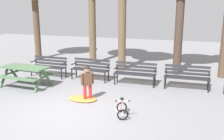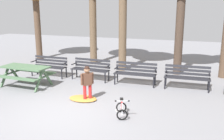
% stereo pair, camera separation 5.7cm
% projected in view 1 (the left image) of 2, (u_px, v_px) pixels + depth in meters
% --- Properties ---
extents(ground, '(36.00, 36.00, 0.00)m').
position_uv_depth(ground, '(65.00, 113.00, 7.03)').
color(ground, gray).
extents(picnic_table, '(1.83, 1.38, 0.79)m').
position_uv_depth(picnic_table, '(25.00, 71.00, 9.34)').
color(picnic_table, '#4C6B4C').
rests_on(picnic_table, ground).
extents(park_bench_far_left, '(1.60, 0.47, 0.85)m').
position_uv_depth(park_bench_far_left, '(49.00, 65.00, 10.76)').
color(park_bench_far_left, '#232328').
rests_on(park_bench_far_left, ground).
extents(park_bench_left, '(1.62, 0.53, 0.85)m').
position_uv_depth(park_bench_left, '(91.00, 68.00, 10.25)').
color(park_bench_left, '#232328').
rests_on(park_bench_left, ground).
extents(park_bench_right, '(1.62, 0.52, 0.85)m').
position_uv_depth(park_bench_right, '(135.00, 72.00, 9.59)').
color(park_bench_right, '#232328').
rests_on(park_bench_right, ground).
extents(park_bench_far_right, '(1.62, 0.54, 0.85)m').
position_uv_depth(park_bench_far_right, '(187.00, 75.00, 9.06)').
color(park_bench_far_right, '#232328').
rests_on(park_bench_far_right, ground).
extents(child_standing, '(0.32, 0.33, 1.13)m').
position_uv_depth(child_standing, '(87.00, 80.00, 7.85)').
color(child_standing, red).
rests_on(child_standing, ground).
extents(kids_bicycle, '(0.51, 0.63, 0.54)m').
position_uv_depth(kids_bicycle, '(122.00, 109.00, 6.80)').
color(kids_bicycle, black).
rests_on(kids_bicycle, ground).
extents(leaf_pile, '(0.93, 0.66, 0.07)m').
position_uv_depth(leaf_pile, '(83.00, 98.00, 8.08)').
color(leaf_pile, '#C68438').
rests_on(leaf_pile, ground).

